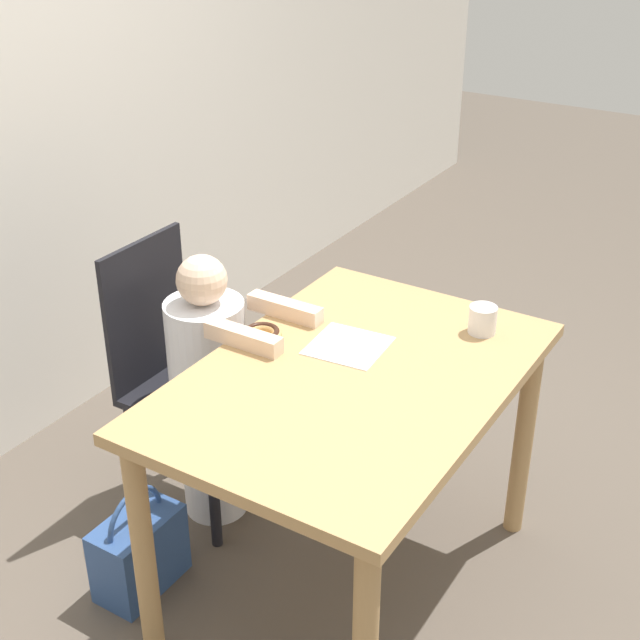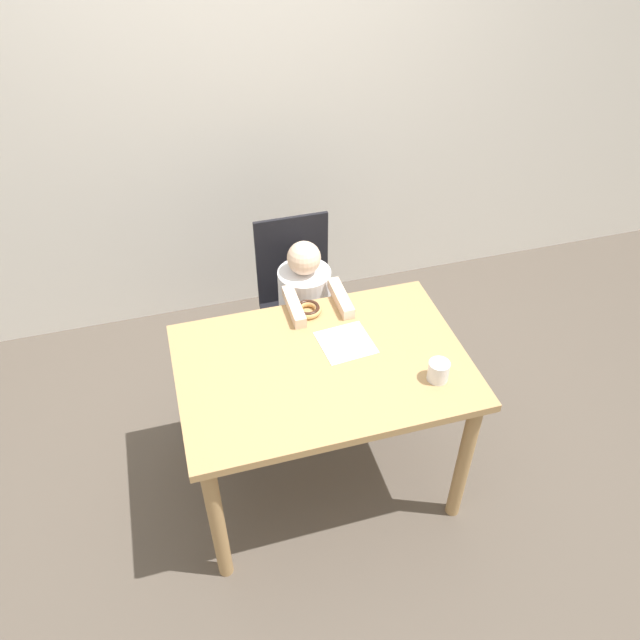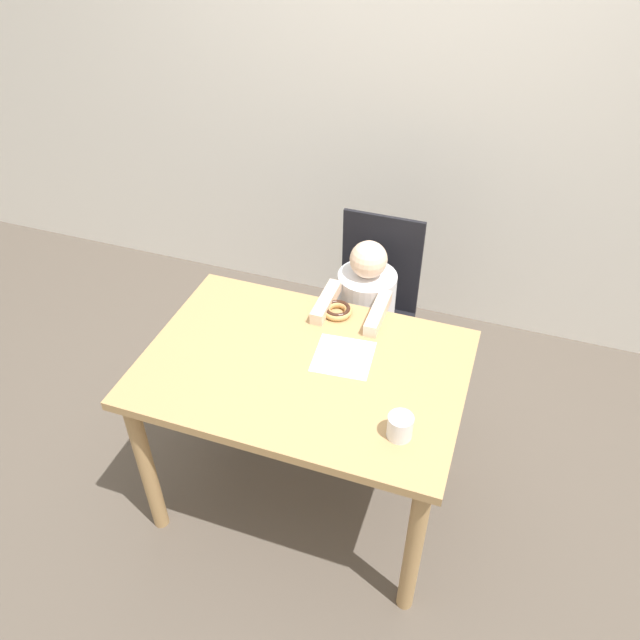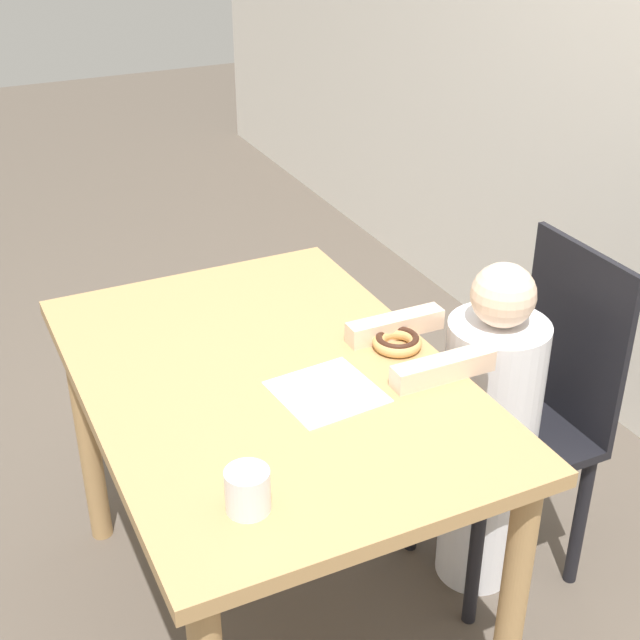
# 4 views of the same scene
# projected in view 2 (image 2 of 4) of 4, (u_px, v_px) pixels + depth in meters

# --- Properties ---
(ground_plane) EXTENTS (12.00, 12.00, 0.00)m
(ground_plane) POSITION_uv_depth(u_px,v_px,m) (322.00, 477.00, 2.95)
(ground_plane) COLOR brown
(wall_back) EXTENTS (8.00, 0.05, 2.50)m
(wall_back) POSITION_uv_depth(u_px,v_px,m) (244.00, 102.00, 3.19)
(wall_back) COLOR silver
(wall_back) RESTS_ON ground_plane
(dining_table) EXTENTS (1.14, 0.79, 0.75)m
(dining_table) POSITION_uv_depth(u_px,v_px,m) (323.00, 382.00, 2.53)
(dining_table) COLOR tan
(dining_table) RESTS_ON ground_plane
(chair) EXTENTS (0.37, 0.40, 0.93)m
(chair) POSITION_uv_depth(u_px,v_px,m) (299.00, 308.00, 3.16)
(chair) COLOR black
(chair) RESTS_ON ground_plane
(child_figure) EXTENTS (0.26, 0.47, 0.94)m
(child_figure) POSITION_uv_depth(u_px,v_px,m) (306.00, 324.00, 3.07)
(child_figure) COLOR white
(child_figure) RESTS_ON ground_plane
(donut) EXTENTS (0.12, 0.12, 0.03)m
(donut) POSITION_uv_depth(u_px,v_px,m) (308.00, 309.00, 2.68)
(donut) COLOR tan
(donut) RESTS_ON dining_table
(napkin) EXTENTS (0.22, 0.22, 0.00)m
(napkin) POSITION_uv_depth(u_px,v_px,m) (346.00, 343.00, 2.54)
(napkin) COLOR white
(napkin) RESTS_ON dining_table
(handbag) EXTENTS (0.28, 0.16, 0.36)m
(handbag) POSITION_uv_depth(u_px,v_px,m) (230.00, 392.00, 3.18)
(handbag) COLOR #2D4C84
(handbag) RESTS_ON ground_plane
(cup) EXTENTS (0.08, 0.08, 0.08)m
(cup) POSITION_uv_depth(u_px,v_px,m) (438.00, 371.00, 2.36)
(cup) COLOR white
(cup) RESTS_ON dining_table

